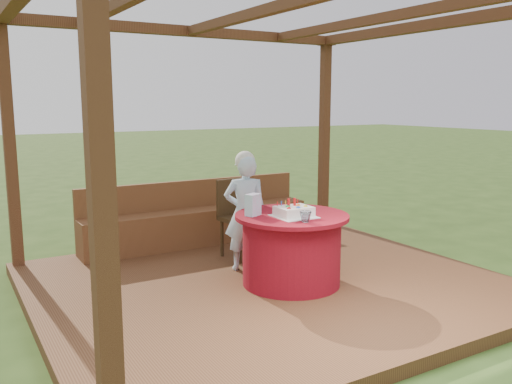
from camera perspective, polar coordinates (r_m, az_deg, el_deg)
ground at (r=5.64m, az=1.31°, el=-10.43°), size 60.00×60.00×0.00m
deck at (r=5.62m, az=1.31°, el=-9.86°), size 4.50×4.00×0.12m
pergola at (r=5.33m, az=1.41°, el=14.70°), size 4.50×4.00×2.72m
bench at (r=7.00m, az=-6.12°, el=-3.25°), size 3.00×0.42×0.80m
table at (r=5.41m, az=3.75°, el=-5.97°), size 1.12×1.12×0.71m
chair at (r=6.35m, az=-1.74°, el=-2.24°), size 0.50×0.50×0.91m
elderly_woman at (r=5.79m, az=-1.14°, el=-1.96°), size 0.54×0.46×1.29m
birthday_cake at (r=5.21m, az=4.02°, el=-2.06°), size 0.38×0.38×0.17m
gift_bag at (r=5.24m, az=-0.32°, el=-1.36°), size 0.17×0.15×0.21m
drinking_glass at (r=4.99m, az=5.23°, el=-2.61°), size 0.14×0.14×0.10m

